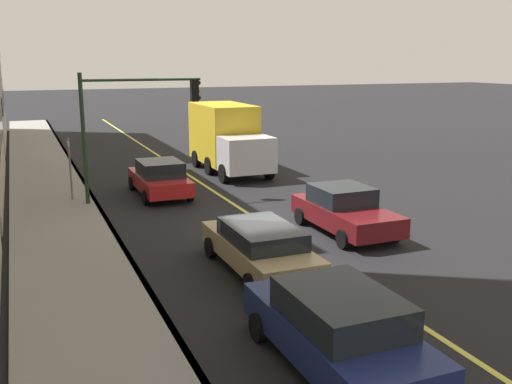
% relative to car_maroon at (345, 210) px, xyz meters
% --- Properties ---
extents(ground, '(200.00, 200.00, 0.00)m').
position_rel_car_maroon_xyz_m(ground, '(1.71, 2.12, -0.76)').
color(ground, black).
extents(sidewalk_slab, '(80.00, 3.28, 0.15)m').
position_rel_car_maroon_xyz_m(sidewalk_slab, '(1.71, 8.82, -0.69)').
color(sidewalk_slab, gray).
rests_on(sidewalk_slab, ground).
extents(curb_edge, '(80.00, 0.16, 0.15)m').
position_rel_car_maroon_xyz_m(curb_edge, '(1.71, 7.26, -0.69)').
color(curb_edge, slate).
rests_on(curb_edge, ground).
extents(lane_stripe_center, '(80.00, 0.16, 0.01)m').
position_rel_car_maroon_xyz_m(lane_stripe_center, '(1.71, 2.12, -0.76)').
color(lane_stripe_center, '#D8CC4C').
rests_on(lane_stripe_center, ground).
extents(car_maroon, '(4.41, 2.10, 1.54)m').
position_rel_car_maroon_xyz_m(car_maroon, '(0.00, 0.00, 0.00)').
color(car_maroon, '#591116').
rests_on(car_maroon, ground).
extents(car_tan, '(4.79, 1.98, 1.34)m').
position_rel_car_maroon_xyz_m(car_tan, '(-2.36, 4.08, -0.04)').
color(car_tan, tan).
rests_on(car_tan, ground).
extents(car_navy, '(4.66, 2.09, 1.57)m').
position_rel_car_maroon_xyz_m(car_navy, '(-7.66, 4.73, 0.05)').
color(car_navy, navy).
rests_on(car_navy, ground).
extents(car_red, '(4.51, 2.02, 1.52)m').
position_rel_car_maroon_xyz_m(car_red, '(7.67, 4.48, 0.01)').
color(car_red, red).
rests_on(car_red, ground).
extents(truck_yellow, '(6.55, 2.59, 3.43)m').
position_rel_car_maroon_xyz_m(truck_yellow, '(11.80, -0.06, 1.01)').
color(truck_yellow, silver).
rests_on(truck_yellow, ground).
extents(traffic_light_mast, '(0.28, 4.81, 5.21)m').
position_rel_car_maroon_xyz_m(traffic_light_mast, '(6.80, 5.64, 2.87)').
color(traffic_light_mast, '#1E3823').
rests_on(traffic_light_mast, ground).
extents(street_sign_post, '(0.60, 0.08, 2.63)m').
position_rel_car_maroon_xyz_m(street_sign_post, '(7.78, 8.08, 0.79)').
color(street_sign_post, slate).
rests_on(street_sign_post, ground).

